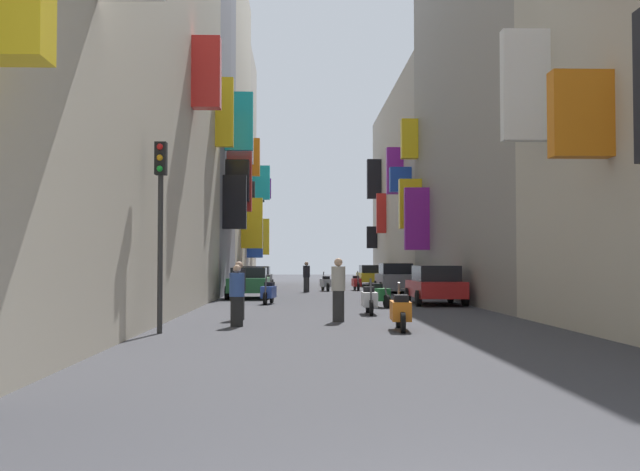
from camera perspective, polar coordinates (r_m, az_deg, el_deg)
ground_plane at (r=34.15m, az=0.75°, el=-4.78°), size 140.00×140.00×0.00m
building_left_mid_a at (r=37.80m, az=-11.67°, el=7.28°), size 7.36×5.37×15.50m
building_left_mid_b at (r=42.09m, az=-10.65°, el=7.69°), size 7.10×3.12×17.48m
building_left_mid_c at (r=50.52m, az=-9.19°, el=7.79°), size 7.33×13.62×20.55m
building_left_far at (r=60.92m, az=-7.87°, el=4.91°), size 7.40×7.93×18.06m
building_right_mid_a at (r=33.85m, az=14.84°, el=10.97°), size 7.21×19.16×18.44m
building_right_mid_b at (r=53.71m, az=8.45°, el=3.41°), size 7.21×22.92×13.47m
parked_car_yellow at (r=52.59m, az=3.90°, el=-3.00°), size 1.92×4.49×1.45m
parked_car_black at (r=45.28m, az=-4.86°, el=-3.17°), size 1.98×4.49×1.40m
parked_car_red at (r=29.25m, az=8.75°, el=-3.68°), size 1.91×4.03×1.50m
parked_car_grey at (r=40.98m, az=5.72°, el=-3.18°), size 1.97×4.08×1.58m
parked_car_green at (r=34.30m, az=-5.40°, el=-3.52°), size 1.92×3.95×1.39m
scooter_blue at (r=29.45m, az=-3.92°, el=-4.30°), size 0.60×1.90×1.13m
scooter_red at (r=43.84m, az=2.78°, el=-3.58°), size 0.51×1.94×1.13m
scooter_white at (r=23.56m, az=3.77°, el=-4.86°), size 0.46×1.99×1.13m
scooter_silver at (r=42.82m, az=0.41°, el=-3.62°), size 0.62×1.91×1.13m
scooter_green at (r=27.34m, az=4.42°, el=-4.47°), size 0.79×1.94×1.13m
scooter_orange at (r=18.00m, az=6.13°, el=-5.71°), size 0.51×1.94×1.13m
pedestrian_crossing at (r=21.39m, az=-6.17°, el=-4.18°), size 0.49×0.49×1.64m
pedestrian_near_right at (r=41.09m, az=-1.03°, el=-3.17°), size 0.53×0.53×1.67m
pedestrian_mid_street at (r=19.08m, az=-6.32°, el=-4.58°), size 0.46×0.46×1.55m
pedestrian_far_away at (r=20.51m, az=1.40°, el=-4.15°), size 0.44×0.44×1.73m
traffic_light_near_corner at (r=17.52m, az=-12.01°, el=2.42°), size 0.26×0.34×4.36m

